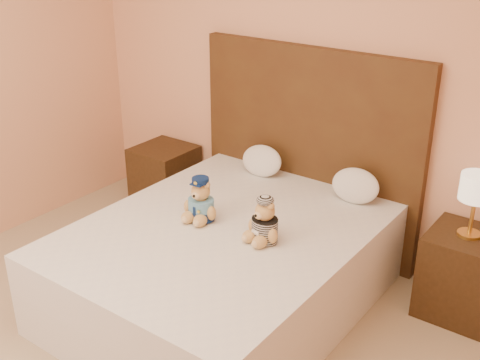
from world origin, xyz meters
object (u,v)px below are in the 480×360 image
at_px(nightstand_left, 165,178).
at_px(lamp, 477,190).
at_px(bed, 224,266).
at_px(teddy_police, 201,199).
at_px(nightstand_right, 462,274).
at_px(teddy_prisoner, 265,220).
at_px(pillow_left, 262,159).
at_px(pillow_right, 355,184).

xyz_separation_m(nightstand_left, lamp, (2.50, 0.00, 0.57)).
height_order(bed, teddy_police, teddy_police).
bearing_deg(lamp, bed, -147.38).
xyz_separation_m(nightstand_right, teddy_prisoner, (-0.96, -0.78, 0.41)).
relative_size(bed, teddy_police, 7.06).
distance_m(nightstand_right, teddy_prisoner, 1.30).
bearing_deg(teddy_prisoner, bed, -162.78).
bearing_deg(nightstand_left, pillow_left, 1.78).
distance_m(bed, lamp, 1.59).
relative_size(nightstand_left, nightstand_right, 1.00).
bearing_deg(lamp, teddy_police, -151.00).
relative_size(nightstand_left, lamp, 1.38).
xyz_separation_m(nightstand_right, pillow_left, (-1.53, 0.03, 0.39)).
height_order(bed, nightstand_left, same).
bearing_deg(pillow_right, pillow_left, 180.00).
bearing_deg(pillow_left, pillow_right, 0.00).
bearing_deg(pillow_left, nightstand_right, -1.12).
bearing_deg(nightstand_left, bed, -32.62).
bearing_deg(teddy_prisoner, pillow_left, 138.74).
xyz_separation_m(pillow_left, pillow_right, (0.76, 0.00, 0.00)).
height_order(lamp, pillow_right, lamp).
bearing_deg(pillow_right, lamp, -2.21).
height_order(nightstand_left, nightstand_right, same).
distance_m(nightstand_left, pillow_right, 1.77).
distance_m(teddy_prisoner, pillow_left, 0.99).
height_order(teddy_police, pillow_right, teddy_police).
bearing_deg(bed, lamp, 32.62).
height_order(bed, teddy_prisoner, teddy_prisoner).
distance_m(nightstand_right, pillow_left, 1.58).
distance_m(nightstand_left, teddy_prisoner, 1.78).
relative_size(lamp, pillow_right, 1.18).
bearing_deg(pillow_right, bed, -119.72).
bearing_deg(bed, pillow_right, 60.28).
bearing_deg(nightstand_left, nightstand_right, 0.00).
bearing_deg(pillow_right, teddy_police, -128.51).
height_order(nightstand_left, teddy_police, teddy_police).
bearing_deg(nightstand_right, lamp, 180.00).
bearing_deg(lamp, nightstand_left, 180.00).
relative_size(nightstand_left, pillow_right, 1.62).
bearing_deg(nightstand_right, pillow_right, 177.79).
relative_size(nightstand_left, teddy_police, 1.94).
xyz_separation_m(nightstand_left, pillow_right, (1.72, 0.03, 0.39)).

